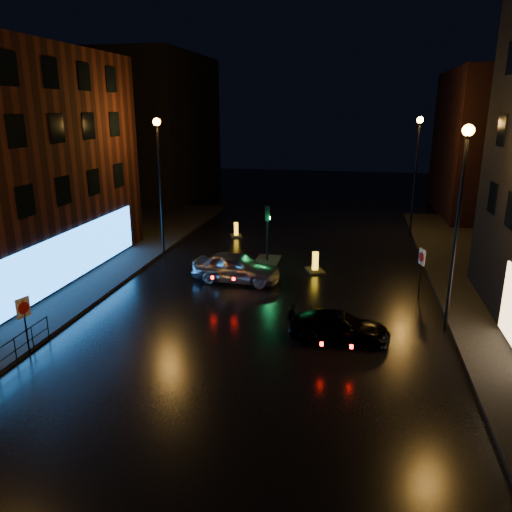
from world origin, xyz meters
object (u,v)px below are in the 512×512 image
(bollard_near, at_px, (315,267))
(traffic_signal, at_px, (267,254))
(silver_hatchback, at_px, (237,267))
(dark_sedan, at_px, (339,327))
(road_sign_left, at_px, (24,313))
(road_sign_right, at_px, (422,261))
(bollard_far, at_px, (236,233))

(bollard_near, bearing_deg, traffic_signal, 136.37)
(silver_hatchback, height_order, bollard_near, silver_hatchback)
(dark_sedan, bearing_deg, road_sign_left, 106.03)
(dark_sedan, xyz_separation_m, bollard_near, (-1.66, 8.57, -0.33))
(dark_sedan, bearing_deg, bollard_near, 9.44)
(silver_hatchback, height_order, road_sign_right, road_sign_right)
(bollard_far, relative_size, road_sign_right, 0.57)
(road_sign_left, bearing_deg, bollard_near, 69.37)
(silver_hatchback, bearing_deg, dark_sedan, -131.93)
(bollard_far, xyz_separation_m, road_sign_right, (11.64, -9.77, 1.58))
(silver_hatchback, xyz_separation_m, dark_sedan, (5.64, -6.05, -0.21))
(traffic_signal, xyz_separation_m, road_sign_right, (8.34, -4.09, 1.31))
(silver_hatchback, height_order, bollard_far, silver_hatchback)
(bollard_far, xyz_separation_m, road_sign_left, (-3.39, -19.09, 1.51))
(traffic_signal, height_order, bollard_far, traffic_signal)
(traffic_signal, xyz_separation_m, silver_hatchback, (-0.99, -3.76, 0.29))
(traffic_signal, height_order, silver_hatchback, traffic_signal)
(bollard_near, xyz_separation_m, bollard_far, (-6.29, 6.93, -0.03))
(traffic_signal, bearing_deg, road_sign_left, -116.55)
(traffic_signal, relative_size, dark_sedan, 0.85)
(traffic_signal, bearing_deg, silver_hatchback, -104.77)
(traffic_signal, xyz_separation_m, dark_sedan, (4.64, -9.82, 0.08))
(bollard_far, distance_m, road_sign_right, 15.28)
(traffic_signal, height_order, dark_sedan, traffic_signal)
(silver_hatchback, xyz_separation_m, bollard_far, (-2.31, 9.45, -0.57))
(bollard_near, relative_size, road_sign_left, 0.67)
(dark_sedan, xyz_separation_m, road_sign_right, (3.69, 5.73, 1.22))
(road_sign_left, relative_size, road_sign_right, 0.96)
(bollard_near, bearing_deg, road_sign_left, -149.47)
(traffic_signal, xyz_separation_m, road_sign_left, (-6.70, -13.40, 1.23))
(traffic_signal, height_order, road_sign_left, traffic_signal)
(road_sign_left, bearing_deg, traffic_signal, 81.35)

